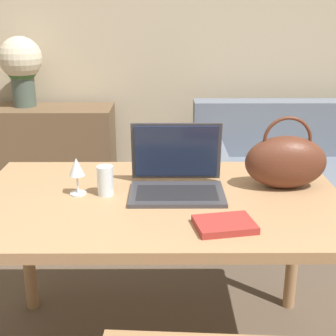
{
  "coord_description": "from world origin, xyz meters",
  "views": [
    {
      "loc": [
        0.12,
        -0.85,
        1.47
      ],
      "look_at": [
        0.12,
        0.83,
        0.89
      ],
      "focal_mm": 50.0,
      "sensor_mm": 36.0,
      "label": 1
    }
  ],
  "objects_px": {
    "couch": "(319,182)",
    "wine_glass": "(77,169)",
    "handbag": "(286,161)",
    "drinking_glass": "(105,181)",
    "flower_vase": "(21,65)",
    "laptop": "(177,173)"
  },
  "relations": [
    {
      "from": "wine_glass",
      "to": "handbag",
      "type": "height_order",
      "value": "handbag"
    },
    {
      "from": "couch",
      "to": "wine_glass",
      "type": "xyz_separation_m",
      "value": [
        -1.44,
        -1.41,
        0.59
      ]
    },
    {
      "from": "wine_glass",
      "to": "handbag",
      "type": "distance_m",
      "value": 0.83
    },
    {
      "from": "laptop",
      "to": "flower_vase",
      "type": "bearing_deg",
      "value": 122.68
    },
    {
      "from": "laptop",
      "to": "wine_glass",
      "type": "bearing_deg",
      "value": -173.08
    },
    {
      "from": "wine_glass",
      "to": "flower_vase",
      "type": "bearing_deg",
      "value": 111.95
    },
    {
      "from": "laptop",
      "to": "drinking_glass",
      "type": "xyz_separation_m",
      "value": [
        -0.28,
        -0.05,
        -0.01
      ]
    },
    {
      "from": "laptop",
      "to": "drinking_glass",
      "type": "height_order",
      "value": "laptop"
    },
    {
      "from": "laptop",
      "to": "handbag",
      "type": "height_order",
      "value": "handbag"
    },
    {
      "from": "couch",
      "to": "wine_glass",
      "type": "bearing_deg",
      "value": -135.75
    },
    {
      "from": "couch",
      "to": "wine_glass",
      "type": "relative_size",
      "value": 11.84
    },
    {
      "from": "handbag",
      "to": "flower_vase",
      "type": "xyz_separation_m",
      "value": [
        -1.54,
        1.69,
        0.19
      ]
    },
    {
      "from": "drinking_glass",
      "to": "handbag",
      "type": "bearing_deg",
      "value": 6.06
    },
    {
      "from": "couch",
      "to": "flower_vase",
      "type": "bearing_deg",
      "value": 170.55
    },
    {
      "from": "drinking_glass",
      "to": "handbag",
      "type": "relative_size",
      "value": 0.36
    },
    {
      "from": "wine_glass",
      "to": "handbag",
      "type": "xyz_separation_m",
      "value": [
        0.83,
        0.07,
        0.01
      ]
    },
    {
      "from": "couch",
      "to": "drinking_glass",
      "type": "bearing_deg",
      "value": -133.34
    },
    {
      "from": "handbag",
      "to": "laptop",
      "type": "bearing_deg",
      "value": -177.08
    },
    {
      "from": "drinking_glass",
      "to": "flower_vase",
      "type": "bearing_deg",
      "value": 114.88
    },
    {
      "from": "couch",
      "to": "handbag",
      "type": "xyz_separation_m",
      "value": [
        -0.61,
        -1.34,
        0.6
      ]
    },
    {
      "from": "laptop",
      "to": "flower_vase",
      "type": "height_order",
      "value": "flower_vase"
    },
    {
      "from": "laptop",
      "to": "wine_glass",
      "type": "height_order",
      "value": "laptop"
    }
  ]
}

